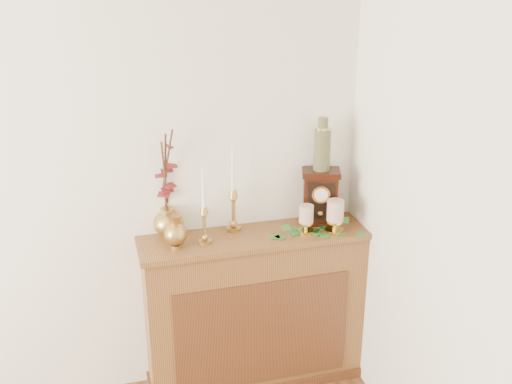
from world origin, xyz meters
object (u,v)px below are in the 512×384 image
object	(u,v)px
bud_vase	(175,232)
ceramic_vase	(322,147)
candlestick_center	(233,204)
candlestick_left	(204,219)
mantel_clock	(320,197)
ginger_jar	(166,186)

from	to	relation	value
bud_vase	ceramic_vase	world-z (taller)	ceramic_vase
candlestick_center	ceramic_vase	bearing A→B (deg)	-1.81
candlestick_left	mantel_clock	xyz separation A→B (m)	(0.66, 0.09, 0.01)
bud_vase	mantel_clock	bearing A→B (deg)	7.64
candlestick_left	mantel_clock	world-z (taller)	candlestick_left
candlestick_left	ginger_jar	size ratio (longest dim) A/B	0.70
bud_vase	mantel_clock	world-z (taller)	mantel_clock
candlestick_center	mantel_clock	world-z (taller)	candlestick_center
candlestick_left	ginger_jar	xyz separation A→B (m)	(-0.16, 0.18, 0.13)
bud_vase	ginger_jar	bearing A→B (deg)	92.81
candlestick_center	mantel_clock	xyz separation A→B (m)	(0.48, -0.02, -0.01)
ginger_jar	mantel_clock	distance (m)	0.84
ginger_jar	mantel_clock	size ratio (longest dim) A/B	1.94
ceramic_vase	candlestick_center	bearing A→B (deg)	178.19
candlestick_center	ginger_jar	bearing A→B (deg)	168.70
candlestick_left	bud_vase	bearing A→B (deg)	-174.26
bud_vase	ginger_jar	size ratio (longest dim) A/B	0.31
candlestick_center	mantel_clock	distance (m)	0.48
ginger_jar	candlestick_left	bearing A→B (deg)	-48.27
bud_vase	ceramic_vase	xyz separation A→B (m)	(0.81, 0.11, 0.34)
candlestick_center	mantel_clock	bearing A→B (deg)	-2.13
candlestick_left	ginger_jar	world-z (taller)	ginger_jar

